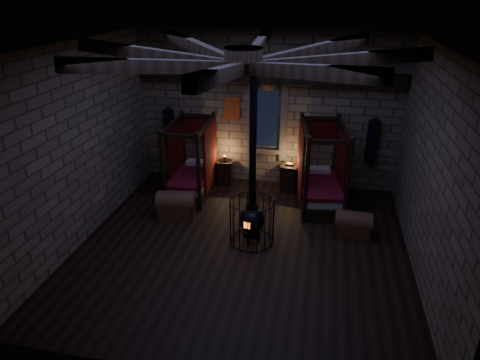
% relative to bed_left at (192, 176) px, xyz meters
% --- Properties ---
extents(room, '(7.02, 7.02, 4.29)m').
position_rel_bed_left_xyz_m(room, '(1.86, -2.27, 3.25)').
color(room, black).
rests_on(room, ground).
extents(bed_left, '(1.07, 1.93, 1.98)m').
position_rel_bed_left_xyz_m(bed_left, '(0.00, 0.00, 0.00)').
color(bed_left, black).
rests_on(bed_left, ground).
extents(bed_right, '(1.33, 2.12, 2.08)m').
position_rel_bed_left_xyz_m(bed_right, '(3.40, 0.03, 0.02)').
color(bed_right, black).
rests_on(bed_right, ground).
extents(trunk_left, '(0.98, 0.71, 0.66)m').
position_rel_bed_left_xyz_m(trunk_left, '(0.00, -1.35, -0.20)').
color(trunk_left, brown).
rests_on(trunk_left, ground).
extents(trunk_right, '(0.84, 0.57, 0.59)m').
position_rel_bed_left_xyz_m(trunk_right, '(4.21, -1.41, -0.23)').
color(trunk_right, brown).
rests_on(trunk_right, ground).
extents(nightstand_left, '(0.48, 0.47, 0.85)m').
position_rel_bed_left_xyz_m(nightstand_left, '(0.73, 0.75, -0.13)').
color(nightstand_left, black).
rests_on(nightstand_left, ground).
extents(nightstand_right, '(0.51, 0.50, 0.80)m').
position_rel_bed_left_xyz_m(nightstand_right, '(2.56, 0.66, -0.11)').
color(nightstand_right, black).
rests_on(nightstand_right, ground).
extents(stove, '(0.98, 0.98, 4.05)m').
position_rel_bed_left_xyz_m(stove, '(2.01, -2.14, 0.12)').
color(stove, black).
rests_on(stove, ground).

